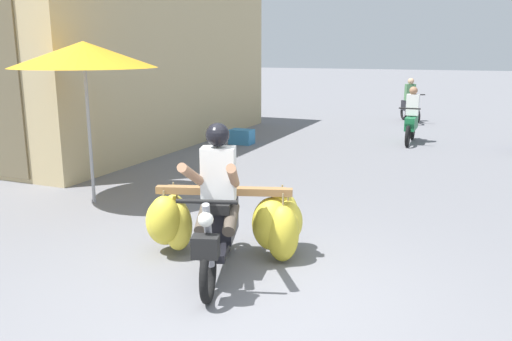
{
  "coord_description": "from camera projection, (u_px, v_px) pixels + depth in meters",
  "views": [
    {
      "loc": [
        1.82,
        -3.95,
        2.29
      ],
      "look_at": [
        -0.52,
        1.58,
        0.9
      ],
      "focal_mm": 36.78,
      "sensor_mm": 36.0,
      "label": 1
    }
  ],
  "objects": [
    {
      "name": "motorbike_distant_ahead_left",
      "position": [
        411.0,
        120.0,
        13.03
      ],
      "size": [
        0.5,
        1.62,
        1.4
      ],
      "color": "black",
      "rests_on": "ground"
    },
    {
      "name": "motorbike_main_loaded",
      "position": [
        225.0,
        219.0,
        5.73
      ],
      "size": [
        1.8,
        1.98,
        1.58
      ],
      "color": "black",
      "rests_on": "ground"
    },
    {
      "name": "shopfront_building",
      "position": [
        125.0,
        55.0,
        12.97
      ],
      "size": [
        3.74,
        8.77,
        4.33
      ],
      "color": "tan",
      "rests_on": "ground"
    },
    {
      "name": "ground_plane",
      "position": [
        241.0,
        308.0,
        4.75
      ],
      "size": [
        120.0,
        120.0,
        0.0
      ],
      "primitive_type": "plane",
      "color": "slate"
    },
    {
      "name": "motorbike_distant_ahead_right",
      "position": [
        410.0,
        104.0,
        16.84
      ],
      "size": [
        0.87,
        1.48,
        1.4
      ],
      "color": "black",
      "rests_on": "ground"
    },
    {
      "name": "market_umbrella_near_shop",
      "position": [
        84.0,
        55.0,
        7.56
      ],
      "size": [
        2.1,
        2.1,
        2.41
      ],
      "color": "#99999E",
      "rests_on": "ground"
    },
    {
      "name": "produce_crate",
      "position": [
        242.0,
        137.0,
        12.96
      ],
      "size": [
        0.56,
        0.4,
        0.36
      ],
      "primitive_type": "cube",
      "color": "teal",
      "rests_on": "ground"
    }
  ]
}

